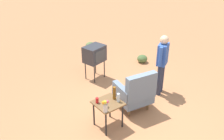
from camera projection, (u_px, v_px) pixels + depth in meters
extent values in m
plane|color=#C17A4C|center=(134.00, 110.00, 6.02)|extent=(60.00, 60.00, 0.00)
cylinder|color=brown|center=(136.00, 95.00, 6.41)|extent=(0.05, 0.05, 0.22)
cylinder|color=brown|center=(118.00, 101.00, 6.19)|extent=(0.05, 0.05, 0.22)
cylinder|color=brown|center=(148.00, 106.00, 5.99)|extent=(0.05, 0.05, 0.22)
cylinder|color=brown|center=(129.00, 112.00, 5.77)|extent=(0.05, 0.05, 0.22)
cube|color=slate|center=(133.00, 96.00, 5.99)|extent=(0.88, 0.88, 0.20)
cube|color=slate|center=(141.00, 87.00, 5.55)|extent=(0.78, 0.28, 0.64)
cube|color=slate|center=(144.00, 85.00, 6.02)|extent=(0.25, 0.70, 0.26)
cube|color=slate|center=(122.00, 91.00, 5.75)|extent=(0.25, 0.70, 0.26)
cylinder|color=black|center=(110.00, 106.00, 5.65)|extent=(0.04, 0.04, 0.59)
cylinder|color=black|center=(94.00, 114.00, 5.41)|extent=(0.04, 0.04, 0.59)
cylinder|color=black|center=(122.00, 116.00, 5.34)|extent=(0.04, 0.04, 0.59)
cylinder|color=black|center=(106.00, 124.00, 5.09)|extent=(0.04, 0.04, 0.59)
cube|color=brown|center=(108.00, 103.00, 5.23)|extent=(0.56, 0.56, 0.03)
cylinder|color=black|center=(94.00, 74.00, 7.08)|extent=(0.03, 0.03, 0.55)
cylinder|color=black|center=(104.00, 69.00, 7.39)|extent=(0.03, 0.03, 0.55)
cylinder|color=black|center=(86.00, 71.00, 7.28)|extent=(0.03, 0.03, 0.55)
cylinder|color=black|center=(95.00, 65.00, 7.59)|extent=(0.03, 0.03, 0.55)
cube|color=#333338|center=(94.00, 54.00, 7.10)|extent=(0.69, 0.57, 0.48)
cube|color=#383D3F|center=(100.00, 56.00, 6.97)|extent=(0.41, 0.11, 0.34)
cylinder|color=#2D3347|center=(161.00, 77.00, 6.61)|extent=(0.14, 0.14, 0.86)
cylinder|color=#2D3347|center=(159.00, 80.00, 6.45)|extent=(0.14, 0.14, 0.86)
cube|color=#3356A8|center=(163.00, 54.00, 6.20)|extent=(0.42, 0.36, 0.56)
cylinder|color=#3356A8|center=(165.00, 50.00, 6.39)|extent=(0.09, 0.09, 0.50)
cylinder|color=#3356A8|center=(161.00, 57.00, 6.00)|extent=(0.09, 0.09, 0.50)
sphere|color=#DBAD84|center=(164.00, 40.00, 6.02)|extent=(0.22, 0.22, 0.22)
cylinder|color=brown|center=(114.00, 93.00, 5.28)|extent=(0.07, 0.07, 0.30)
cylinder|color=blue|center=(106.00, 104.00, 5.06)|extent=(0.07, 0.07, 0.12)
cylinder|color=red|center=(97.00, 100.00, 5.19)|extent=(0.07, 0.07, 0.12)
cylinder|color=silver|center=(118.00, 98.00, 5.21)|extent=(0.06, 0.06, 0.20)
cylinder|color=silver|center=(105.00, 108.00, 4.90)|extent=(0.09, 0.09, 0.18)
sphere|color=yellow|center=(105.00, 102.00, 4.84)|extent=(0.07, 0.07, 0.07)
sphere|color=#E04C66|center=(107.00, 102.00, 4.85)|extent=(0.07, 0.07, 0.07)
sphere|color=orange|center=(103.00, 102.00, 4.83)|extent=(0.07, 0.07, 0.07)
ellipsoid|color=olive|center=(90.00, 46.00, 9.41)|extent=(0.36, 0.36, 0.28)
ellipsoid|color=#516B38|center=(142.00, 59.00, 8.36)|extent=(0.34, 0.34, 0.27)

